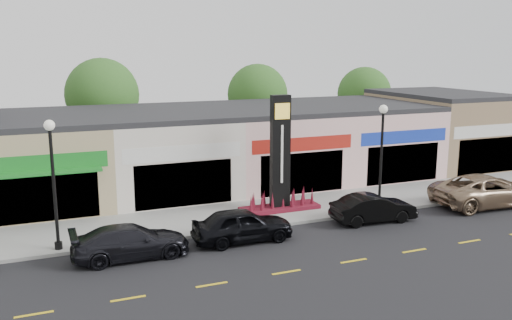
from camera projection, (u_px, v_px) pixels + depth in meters
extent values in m
plane|color=black|center=(257.00, 246.00, 23.49)|extent=(120.00, 120.00, 0.00)
cube|color=gray|center=(225.00, 217.00, 27.42)|extent=(52.00, 4.30, 0.15)
cube|color=gray|center=(240.00, 230.00, 25.38)|extent=(52.00, 0.20, 0.15)
cube|color=tan|center=(39.00, 161.00, 30.35)|extent=(7.00, 10.00, 4.50)
cube|color=#262628|center=(36.00, 118.00, 29.87)|extent=(7.00, 10.00, 0.30)
cube|color=black|center=(42.00, 198.00, 26.02)|extent=(5.25, 0.10, 2.40)
cube|color=#1B7B25|center=(39.00, 163.00, 25.68)|extent=(6.30, 0.12, 0.80)
cube|color=#1B7B25|center=(40.00, 173.00, 25.36)|extent=(5.60, 0.90, 0.12)
cube|color=beige|center=(163.00, 152.00, 32.93)|extent=(7.00, 10.00, 4.50)
cube|color=#262628|center=(162.00, 113.00, 32.45)|extent=(7.00, 10.00, 0.30)
cube|color=black|center=(184.00, 184.00, 28.60)|extent=(5.25, 0.10, 2.40)
cube|color=silver|center=(183.00, 153.00, 28.26)|extent=(6.30, 0.12, 0.80)
cube|color=beige|center=(268.00, 145.00, 35.51)|extent=(7.00, 10.00, 4.50)
cube|color=#262628|center=(269.00, 108.00, 35.03)|extent=(7.00, 10.00, 0.30)
cube|color=black|center=(302.00, 173.00, 31.18)|extent=(5.25, 0.10, 2.40)
cube|color=#AD2017|center=(303.00, 144.00, 30.84)|extent=(6.30, 0.12, 0.80)
cube|color=beige|center=(360.00, 138.00, 38.08)|extent=(7.00, 10.00, 4.50)
cube|color=#262628|center=(361.00, 104.00, 37.60)|extent=(7.00, 10.00, 0.30)
cube|color=black|center=(403.00, 164.00, 33.76)|extent=(5.25, 0.10, 2.40)
cube|color=#1935B3|center=(404.00, 137.00, 33.42)|extent=(6.30, 0.12, 0.80)
cube|color=olive|center=(439.00, 129.00, 40.61)|extent=(7.00, 10.00, 5.00)
cube|color=#262628|center=(442.00, 94.00, 40.08)|extent=(7.00, 10.00, 0.30)
cube|color=black|center=(489.00, 156.00, 36.34)|extent=(5.25, 0.10, 2.40)
cube|color=silver|center=(491.00, 130.00, 36.00)|extent=(6.30, 0.12, 0.80)
cylinder|color=#382619|center=(105.00, 145.00, 39.40)|extent=(0.36, 0.36, 3.15)
sphere|color=#215019|center=(102.00, 95.00, 38.67)|extent=(5.20, 5.20, 5.20)
cylinder|color=#382619|center=(258.00, 136.00, 43.84)|extent=(0.36, 0.36, 2.97)
sphere|color=#215019|center=(258.00, 94.00, 43.16)|extent=(4.80, 4.80, 4.80)
cylinder|color=#382619|center=(363.00, 131.00, 47.54)|extent=(0.36, 0.36, 2.80)
sphere|color=#215019|center=(364.00, 94.00, 46.90)|extent=(4.60, 4.60, 4.60)
cylinder|color=black|center=(59.00, 245.00, 22.75)|extent=(0.32, 0.32, 0.30)
cylinder|color=black|center=(54.00, 188.00, 22.25)|extent=(0.14, 0.14, 5.00)
sphere|color=silver|center=(49.00, 125.00, 21.73)|extent=(0.44, 0.44, 0.44)
cylinder|color=black|center=(379.00, 205.00, 28.65)|extent=(0.32, 0.32, 0.30)
cylinder|color=black|center=(381.00, 159.00, 28.15)|extent=(0.14, 0.14, 5.00)
sphere|color=silver|center=(383.00, 109.00, 27.63)|extent=(0.44, 0.44, 0.44)
cube|color=#520E1B|center=(280.00, 208.00, 28.36)|extent=(4.20, 1.30, 0.20)
cube|color=black|center=(280.00, 153.00, 27.78)|extent=(1.00, 0.40, 6.00)
cube|color=yellow|center=(282.00, 111.00, 27.14)|extent=(0.80, 0.05, 0.80)
cube|color=silver|center=(282.00, 154.00, 27.58)|extent=(0.12, 0.04, 3.00)
imported|color=black|center=(131.00, 242.00, 22.09)|extent=(1.96, 4.77, 1.38)
imported|color=black|center=(242.00, 225.00, 23.98)|extent=(1.85, 4.49, 1.52)
imported|color=black|center=(373.00, 208.00, 26.74)|extent=(1.75, 4.32, 1.39)
imported|color=#967B60|center=(487.00, 190.00, 29.50)|extent=(3.20, 6.30, 1.71)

